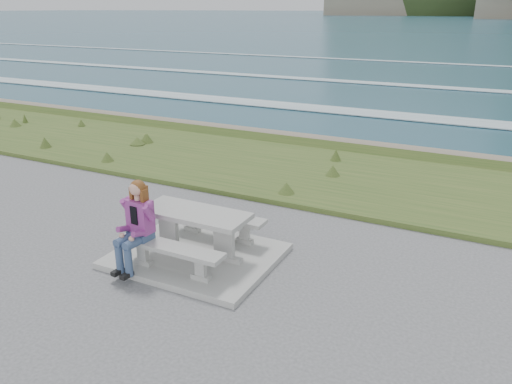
% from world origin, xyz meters
% --- Properties ---
extents(concrete_slab, '(2.60, 2.10, 0.10)m').
position_xyz_m(concrete_slab, '(0.00, 0.00, 0.05)').
color(concrete_slab, gray).
rests_on(concrete_slab, ground).
extents(picnic_table, '(1.80, 0.75, 0.75)m').
position_xyz_m(picnic_table, '(0.00, 0.00, 0.68)').
color(picnic_table, gray).
rests_on(picnic_table, concrete_slab).
extents(bench_landward, '(1.80, 0.35, 0.45)m').
position_xyz_m(bench_landward, '(0.00, -0.70, 0.45)').
color(bench_landward, gray).
rests_on(bench_landward, concrete_slab).
extents(bench_seaward, '(1.80, 0.35, 0.45)m').
position_xyz_m(bench_seaward, '(0.00, 0.70, 0.45)').
color(bench_seaward, gray).
rests_on(bench_seaward, concrete_slab).
extents(grass_verge, '(160.00, 4.50, 0.22)m').
position_xyz_m(grass_verge, '(0.00, 5.00, 0.00)').
color(grass_verge, '#2F4C1C').
rests_on(grass_verge, ground).
extents(shore_drop, '(160.00, 0.80, 2.20)m').
position_xyz_m(shore_drop, '(0.00, 7.90, 0.00)').
color(shore_drop, '#675A4D').
rests_on(shore_drop, ground).
extents(ocean, '(1600.00, 1600.00, 0.09)m').
position_xyz_m(ocean, '(0.00, 25.09, -1.74)').
color(ocean, '#224C60').
rests_on(ocean, ground).
extents(seated_woman, '(0.46, 0.73, 1.41)m').
position_xyz_m(seated_woman, '(-0.56, -0.83, 0.62)').
color(seated_woman, navy).
rests_on(seated_woman, concrete_slab).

